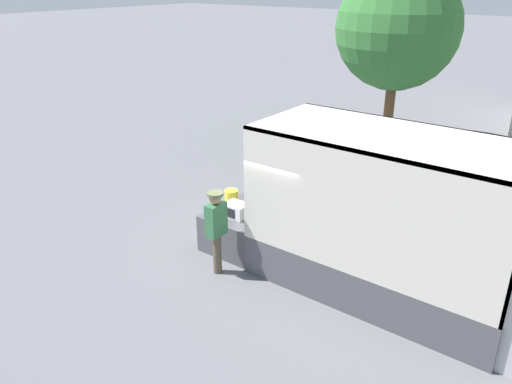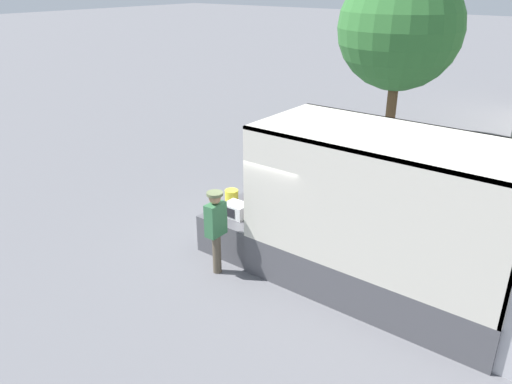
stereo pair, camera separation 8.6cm
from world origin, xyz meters
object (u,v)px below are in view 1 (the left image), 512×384
object	(u,v)px
box_truck	(479,276)
microwave	(236,210)
orange_bucket	(231,197)
street_tree	(398,28)
portable_generator	(265,191)
worker_person	(216,224)

from	to	relation	value
box_truck	microwave	distance (m)	5.00
box_truck	orange_bucket	bearing A→B (deg)	-179.17
microwave	street_tree	bearing A→B (deg)	93.55
box_truck	microwave	xyz separation A→B (m)	(-4.97, -0.53, 0.03)
microwave	portable_generator	size ratio (longest dim) A/B	0.87
worker_person	street_tree	size ratio (longest dim) A/B	0.29
box_truck	orange_bucket	size ratio (longest dim) A/B	21.35
orange_bucket	worker_person	bearing A→B (deg)	-61.32
box_truck	worker_person	xyz separation A→B (m)	(-4.72, -1.49, 0.16)
box_truck	portable_generator	size ratio (longest dim) A/B	12.53
portable_generator	worker_person	bearing A→B (deg)	-81.81
orange_bucket	street_tree	bearing A→B (deg)	90.48
portable_generator	worker_person	xyz separation A→B (m)	(0.30, -2.08, 0.08)
box_truck	portable_generator	world-z (taller)	box_truck
street_tree	microwave	bearing A→B (deg)	-86.45
box_truck	orange_bucket	world-z (taller)	box_truck
orange_bucket	street_tree	xyz separation A→B (m)	(-0.08, 9.11, 3.08)
orange_bucket	street_tree	distance (m)	9.62
box_truck	microwave	bearing A→B (deg)	-173.91
street_tree	orange_bucket	bearing A→B (deg)	-89.52
worker_person	portable_generator	bearing A→B (deg)	98.19
portable_generator	orange_bucket	distance (m)	0.82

